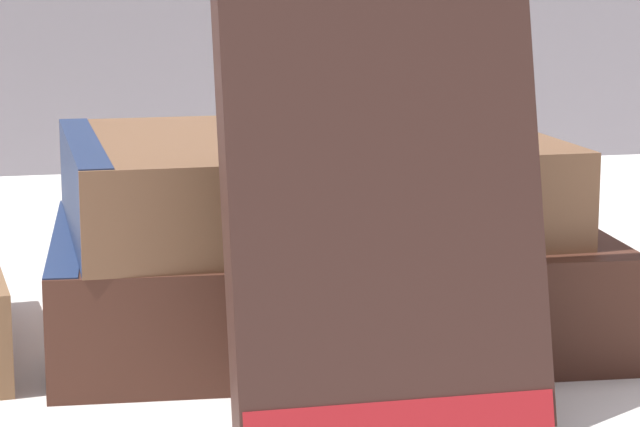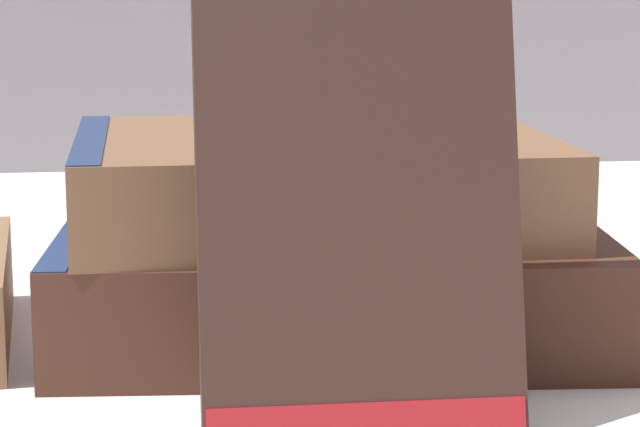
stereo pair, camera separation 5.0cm
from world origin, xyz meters
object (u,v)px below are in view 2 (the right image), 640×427
at_px(book_flat_bottom, 318,281).
at_px(book_leaning_front, 357,209).
at_px(book_flat_top, 299,181).
at_px(pocket_watch, 433,126).

xyz_separation_m(book_flat_bottom, book_leaning_front, (-0.00, -0.11, 0.05)).
bearing_deg(book_flat_top, book_flat_bottom, -34.65).
height_order(book_flat_top, pocket_watch, pocket_watch).
xyz_separation_m(book_flat_bottom, pocket_watch, (0.05, 0.00, 0.06)).
height_order(book_flat_bottom, book_leaning_front, book_leaning_front).
relative_size(book_leaning_front, pocket_watch, 2.70).
bearing_deg(book_leaning_front, pocket_watch, 67.01).
bearing_deg(pocket_watch, book_flat_top, 179.33).
xyz_separation_m(book_leaning_front, pocket_watch, (0.05, 0.11, 0.01)).
bearing_deg(book_flat_top, pocket_watch, -1.29).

